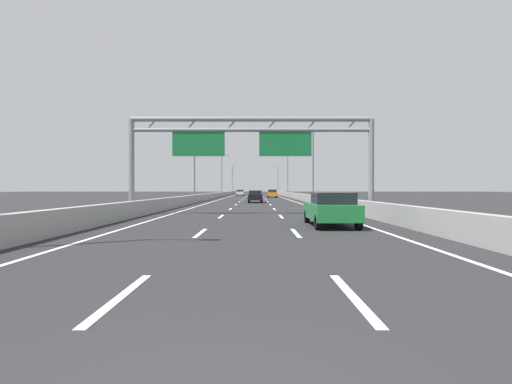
% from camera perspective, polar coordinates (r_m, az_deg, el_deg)
% --- Properties ---
extents(ground_plane, '(260.00, 260.00, 0.00)m').
position_cam_1_polar(ground_plane, '(102.79, 0.10, -0.46)').
color(ground_plane, '#262628').
extents(lane_dash_left_0, '(0.16, 3.00, 0.01)m').
position_cam_1_polar(lane_dash_left_0, '(6.82, -18.19, -13.76)').
color(lane_dash_left_0, white).
rests_on(lane_dash_left_0, ground_plane).
extents(lane_dash_left_1, '(0.16, 3.00, 0.01)m').
position_cam_1_polar(lane_dash_left_1, '(15.51, -7.55, -5.73)').
color(lane_dash_left_1, white).
rests_on(lane_dash_left_1, ground_plane).
extents(lane_dash_left_2, '(0.16, 3.00, 0.01)m').
position_cam_1_polar(lane_dash_left_2, '(24.42, -4.67, -3.46)').
color(lane_dash_left_2, white).
rests_on(lane_dash_left_2, ground_plane).
extents(lane_dash_left_3, '(0.16, 3.00, 0.01)m').
position_cam_1_polar(lane_dash_left_3, '(33.38, -3.34, -2.40)').
color(lane_dash_left_3, white).
rests_on(lane_dash_left_3, ground_plane).
extents(lane_dash_left_4, '(0.16, 3.00, 0.01)m').
position_cam_1_polar(lane_dash_left_4, '(42.36, -2.57, -1.79)').
color(lane_dash_left_4, white).
rests_on(lane_dash_left_4, ground_plane).
extents(lane_dash_left_5, '(0.16, 3.00, 0.01)m').
position_cam_1_polar(lane_dash_left_5, '(51.34, -2.07, -1.39)').
color(lane_dash_left_5, white).
rests_on(lane_dash_left_5, ground_plane).
extents(lane_dash_left_6, '(0.16, 3.00, 0.01)m').
position_cam_1_polar(lane_dash_left_6, '(60.33, -1.72, -1.12)').
color(lane_dash_left_6, white).
rests_on(lane_dash_left_6, ground_plane).
extents(lane_dash_left_7, '(0.16, 3.00, 0.01)m').
position_cam_1_polar(lane_dash_left_7, '(69.33, -1.47, -0.91)').
color(lane_dash_left_7, white).
rests_on(lane_dash_left_7, ground_plane).
extents(lane_dash_left_8, '(0.16, 3.00, 0.01)m').
position_cam_1_polar(lane_dash_left_8, '(78.32, -1.27, -0.75)').
color(lane_dash_left_8, white).
rests_on(lane_dash_left_8, ground_plane).
extents(lane_dash_left_9, '(0.16, 3.00, 0.01)m').
position_cam_1_polar(lane_dash_left_9, '(87.32, -1.11, -0.62)').
color(lane_dash_left_9, white).
rests_on(lane_dash_left_9, ground_plane).
extents(lane_dash_left_10, '(0.16, 3.00, 0.01)m').
position_cam_1_polar(lane_dash_left_10, '(96.31, -0.98, -0.52)').
color(lane_dash_left_10, white).
rests_on(lane_dash_left_10, ground_plane).
extents(lane_dash_left_11, '(0.16, 3.00, 0.01)m').
position_cam_1_polar(lane_dash_left_11, '(105.31, -0.87, -0.44)').
color(lane_dash_left_11, white).
rests_on(lane_dash_left_11, ground_plane).
extents(lane_dash_left_12, '(0.16, 3.00, 0.01)m').
position_cam_1_polar(lane_dash_left_12, '(114.31, -0.78, -0.36)').
color(lane_dash_left_12, white).
rests_on(lane_dash_left_12, ground_plane).
extents(lane_dash_left_13, '(0.16, 3.00, 0.01)m').
position_cam_1_polar(lane_dash_left_13, '(123.30, -0.71, -0.30)').
color(lane_dash_left_13, white).
rests_on(lane_dash_left_13, ground_plane).
extents(lane_dash_left_14, '(0.16, 3.00, 0.01)m').
position_cam_1_polar(lane_dash_left_14, '(132.30, -0.64, -0.25)').
color(lane_dash_left_14, white).
rests_on(lane_dash_left_14, ground_plane).
extents(lane_dash_left_15, '(0.16, 3.00, 0.01)m').
position_cam_1_polar(lane_dash_left_15, '(141.30, -0.58, -0.20)').
color(lane_dash_left_15, white).
rests_on(lane_dash_left_15, ground_plane).
extents(lane_dash_left_16, '(0.16, 3.00, 0.01)m').
position_cam_1_polar(lane_dash_left_16, '(150.30, -0.53, -0.16)').
color(lane_dash_left_16, white).
rests_on(lane_dash_left_16, ground_plane).
extents(lane_dash_left_17, '(0.16, 3.00, 0.01)m').
position_cam_1_polar(lane_dash_left_17, '(159.30, -0.49, -0.13)').
color(lane_dash_left_17, white).
rests_on(lane_dash_left_17, ground_plane).
extents(lane_dash_right_0, '(0.16, 3.00, 0.01)m').
position_cam_1_polar(lane_dash_right_0, '(6.67, 13.70, -14.10)').
color(lane_dash_right_0, white).
rests_on(lane_dash_right_0, ground_plane).
extents(lane_dash_right_1, '(0.16, 3.00, 0.01)m').
position_cam_1_polar(lane_dash_right_1, '(15.44, 5.88, -5.76)').
color(lane_dash_right_1, white).
rests_on(lane_dash_right_1, ground_plane).
extents(lane_dash_right_2, '(0.16, 3.00, 0.01)m').
position_cam_1_polar(lane_dash_right_2, '(24.38, 3.81, -3.47)').
color(lane_dash_right_2, white).
rests_on(lane_dash_right_2, ground_plane).
extents(lane_dash_right_3, '(0.16, 3.00, 0.01)m').
position_cam_1_polar(lane_dash_right_3, '(33.35, 2.85, -2.40)').
color(lane_dash_right_3, white).
rests_on(lane_dash_right_3, ground_plane).
extents(lane_dash_right_4, '(0.16, 3.00, 0.01)m').
position_cam_1_polar(lane_dash_right_4, '(42.33, 2.30, -1.79)').
color(lane_dash_right_4, white).
rests_on(lane_dash_right_4, ground_plane).
extents(lane_dash_right_5, '(0.16, 3.00, 0.01)m').
position_cam_1_polar(lane_dash_right_5, '(51.32, 1.95, -1.39)').
color(lane_dash_right_5, white).
rests_on(lane_dash_right_5, ground_plane).
extents(lane_dash_right_6, '(0.16, 3.00, 0.01)m').
position_cam_1_polar(lane_dash_right_6, '(60.32, 1.70, -1.12)').
color(lane_dash_right_6, white).
rests_on(lane_dash_right_6, ground_plane).
extents(lane_dash_right_7, '(0.16, 3.00, 0.01)m').
position_cam_1_polar(lane_dash_right_7, '(69.31, 1.51, -0.91)').
color(lane_dash_right_7, white).
rests_on(lane_dash_right_7, ground_plane).
extents(lane_dash_right_8, '(0.16, 3.00, 0.01)m').
position_cam_1_polar(lane_dash_right_8, '(78.31, 1.37, -0.75)').
color(lane_dash_right_8, white).
rests_on(lane_dash_right_8, ground_plane).
extents(lane_dash_right_9, '(0.16, 3.00, 0.01)m').
position_cam_1_polar(lane_dash_right_9, '(87.30, 1.26, -0.62)').
color(lane_dash_right_9, white).
rests_on(lane_dash_right_9, ground_plane).
extents(lane_dash_right_10, '(0.16, 3.00, 0.01)m').
position_cam_1_polar(lane_dash_right_10, '(96.30, 1.16, -0.52)').
color(lane_dash_right_10, white).
rests_on(lane_dash_right_10, ground_plane).
extents(lane_dash_right_11, '(0.16, 3.00, 0.01)m').
position_cam_1_polar(lane_dash_right_11, '(105.30, 1.09, -0.44)').
color(lane_dash_right_11, white).
rests_on(lane_dash_right_11, ground_plane).
extents(lane_dash_right_12, '(0.16, 3.00, 0.01)m').
position_cam_1_polar(lane_dash_right_12, '(114.30, 1.02, -0.36)').
color(lane_dash_right_12, white).
rests_on(lane_dash_right_12, ground_plane).
extents(lane_dash_right_13, '(0.16, 3.00, 0.01)m').
position_cam_1_polar(lane_dash_right_13, '(123.29, 0.97, -0.30)').
color(lane_dash_right_13, white).
rests_on(lane_dash_right_13, ground_plane).
extents(lane_dash_right_14, '(0.16, 3.00, 0.01)m').
position_cam_1_polar(lane_dash_right_14, '(132.29, 0.92, -0.25)').
color(lane_dash_right_14, white).
rests_on(lane_dash_right_14, ground_plane).
extents(lane_dash_right_15, '(0.16, 3.00, 0.01)m').
position_cam_1_polar(lane_dash_right_15, '(141.29, 0.88, -0.20)').
color(lane_dash_right_15, white).
rests_on(lane_dash_right_15, ground_plane).
extents(lane_dash_right_16, '(0.16, 3.00, 0.01)m').
position_cam_1_polar(lane_dash_right_16, '(150.29, 0.84, -0.16)').
color(lane_dash_right_16, white).
rests_on(lane_dash_right_16, ground_plane).
extents(lane_dash_right_17, '(0.16, 3.00, 0.01)m').
position_cam_1_polar(lane_dash_right_17, '(159.29, 0.81, -0.13)').
color(lane_dash_right_17, white).
rests_on(lane_dash_right_17, ground_plane).
extents(edge_line_left, '(0.16, 176.00, 0.01)m').
position_cam_1_polar(edge_line_left, '(90.96, -3.23, -0.58)').
color(edge_line_left, white).
rests_on(edge_line_left, ground_plane).
extents(edge_line_right, '(0.16, 176.00, 0.01)m').
position_cam_1_polar(edge_line_right, '(90.92, 3.39, -0.58)').
color(edge_line_right, white).
rests_on(edge_line_right, ground_plane).
extents(barrier_left, '(0.45, 220.00, 0.95)m').
position_cam_1_polar(barrier_left, '(113.01, -3.38, -0.14)').
color(barrier_left, '#9E9E99').
rests_on(barrier_left, ground_plane).
extents(barrier_right, '(0.45, 220.00, 0.95)m').
position_cam_1_polar(barrier_right, '(112.97, 3.62, -0.14)').
color(barrier_right, '#9E9E99').
rests_on(barrier_right, ground_plane).
extents(sign_gantry, '(15.97, 0.36, 6.36)m').
position_cam_1_polar(sign_gantry, '(26.54, -0.69, 7.23)').
color(sign_gantry, gray).
rests_on(sign_gantry, ground_plane).
extents(streetlamp_left_mid, '(2.58, 0.28, 9.50)m').
position_cam_1_polar(streetlamp_left_mid, '(53.26, -8.14, 4.47)').
color(streetlamp_left_mid, slate).
rests_on(streetlamp_left_mid, ground_plane).
extents(streetlamp_right_mid, '(2.58, 0.28, 9.50)m').
position_cam_1_polar(streetlamp_right_mid, '(53.18, 8.04, 4.48)').
color(streetlamp_right_mid, slate).
rests_on(streetlamp_right_mid, ground_plane).
extents(streetlamp_left_far, '(2.58, 0.28, 9.50)m').
position_cam_1_polar(streetlamp_left_far, '(94.75, -4.44, 2.72)').
color(streetlamp_left_far, slate).
rests_on(streetlamp_left_far, ground_plane).
extents(streetlamp_right_far, '(2.58, 0.28, 9.50)m').
position_cam_1_polar(streetlamp_right_far, '(94.70, 4.62, 2.72)').
color(streetlamp_right_far, slate).
rests_on(streetlamp_right_far, ground_plane).
extents(streetlamp_left_distant, '(2.58, 0.28, 9.50)m').
position_cam_1_polar(streetlamp_left_distant, '(136.42, -2.99, 2.04)').
color(streetlamp_left_distant, slate).
rests_on(streetlamp_left_distant, ground_plane).
extents(streetlamp_right_distant, '(2.58, 0.28, 9.50)m').
position_cam_1_polar(streetlamp_right_distant, '(136.39, 3.28, 2.04)').
color(streetlamp_right_distant, slate).
rests_on(streetlamp_right_distant, ground_plane).
extents(white_car, '(1.76, 4.46, 1.42)m').
position_cam_1_polar(white_car, '(97.95, -1.95, -0.07)').
color(white_car, silver).
rests_on(white_car, ground_plane).
extents(black_car, '(1.71, 4.65, 1.47)m').
position_cam_1_polar(black_car, '(49.09, 0.16, -0.60)').
color(black_car, black).
rests_on(black_car, ground_plane).
extents(green_car, '(1.88, 4.61, 1.52)m').
position_cam_1_polar(green_car, '(18.41, 10.76, -2.36)').
color(green_car, '#1E7A38').
rests_on(green_car, ground_plane).
extents(orange_car, '(1.77, 4.53, 1.51)m').
position_cam_1_polar(orange_car, '(76.78, 2.57, -0.21)').
color(orange_car, orange).
rests_on(orange_car, ground_plane).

